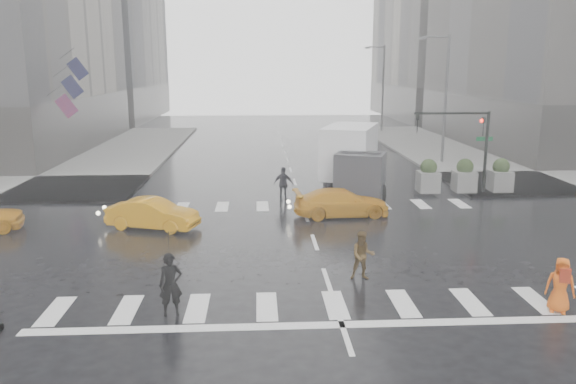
{
  "coord_description": "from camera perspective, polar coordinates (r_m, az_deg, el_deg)",
  "views": [
    {
      "loc": [
        -2.21,
        -21.14,
        6.78
      ],
      "look_at": [
        -0.95,
        2.0,
        1.6
      ],
      "focal_mm": 35.0,
      "sensor_mm": 36.0,
      "label": 1
    }
  ],
  "objects": [
    {
      "name": "sidewalk_ne",
      "position": [
        44.83,
        25.91,
        2.72
      ],
      "size": [
        35.0,
        35.0,
        0.15
      ],
      "primitive_type": "cube",
      "color": "slate",
      "rests_on": "ground"
    },
    {
      "name": "flag_cluster",
      "position": [
        41.69,
        -21.46,
        10.17
      ],
      "size": [
        2.87,
        3.06,
        4.69
      ],
      "color": "#59595B",
      "rests_on": "ground"
    },
    {
      "name": "pedestrian_brown",
      "position": [
        18.44,
        7.6,
        -6.41
      ],
      "size": [
        0.81,
        0.64,
        1.62
      ],
      "primitive_type": "imported",
      "rotation": [
        0.0,
        0.0,
        -0.04
      ],
      "color": "#4D381B",
      "rests_on": "ground"
    },
    {
      "name": "pedestrian_far_a",
      "position": [
        28.85,
        -0.45,
        0.8
      ],
      "size": [
        1.17,
        0.89,
        1.77
      ],
      "primitive_type": "imported",
      "rotation": [
        0.0,
        0.0,
        2.86
      ],
      "color": "black",
      "rests_on": "ground"
    },
    {
      "name": "planter_west",
      "position": [
        31.29,
        14.05,
        1.54
      ],
      "size": [
        1.1,
        1.1,
        1.8
      ],
      "color": "slate",
      "rests_on": "ground"
    },
    {
      "name": "planter_east",
      "position": [
        32.7,
        20.77,
        1.55
      ],
      "size": [
        1.1,
        1.1,
        1.8
      ],
      "color": "slate",
      "rests_on": "ground"
    },
    {
      "name": "street_lamp_near",
      "position": [
        41.31,
        15.56,
        9.6
      ],
      "size": [
        2.15,
        0.22,
        9.0
      ],
      "color": "#59595B",
      "rests_on": "ground"
    },
    {
      "name": "street_lamp_far",
      "position": [
        60.6,
        9.5,
        10.69
      ],
      "size": [
        2.15,
        0.22,
        9.0
      ],
      "color": "#59595B",
      "rests_on": "ground"
    },
    {
      "name": "planter_mid",
      "position": [
        31.94,
        17.48,
        1.55
      ],
      "size": [
        1.1,
        1.1,
        1.8
      ],
      "color": "slate",
      "rests_on": "ground"
    },
    {
      "name": "box_truck",
      "position": [
        31.16,
        6.55,
        3.5
      ],
      "size": [
        2.51,
        6.7,
        3.56
      ],
      "rotation": [
        0.0,
        0.0,
        -0.34
      ],
      "color": "white",
      "rests_on": "ground"
    },
    {
      "name": "pedestrian_far_b",
      "position": [
        30.77,
        4.2,
        1.29
      ],
      "size": [
        1.1,
        1.08,
        1.54
      ],
      "primitive_type": "imported",
      "rotation": [
        0.0,
        0.0,
        2.38
      ],
      "color": "black",
      "rests_on": "ground"
    },
    {
      "name": "pedestrian_orange",
      "position": [
        17.68,
        25.94,
        -8.48
      ],
      "size": [
        0.92,
        0.8,
        1.6
      ],
      "rotation": [
        0.0,
        0.0,
        -0.46
      ],
      "color": "#DE580F",
      "rests_on": "ground"
    },
    {
      "name": "sidewalk_nw",
      "position": [
        42.86,
        -26.89,
        2.22
      ],
      "size": [
        35.0,
        35.0,
        0.15
      ],
      "primitive_type": "cube",
      "color": "slate",
      "rests_on": "ground"
    },
    {
      "name": "taxi_mid",
      "position": [
        24.65,
        -13.58,
        -2.18
      ],
      "size": [
        4.14,
        2.45,
        1.29
      ],
      "primitive_type": "imported",
      "rotation": [
        0.0,
        0.0,
        1.27
      ],
      "color": "orange",
      "rests_on": "ground"
    },
    {
      "name": "ground",
      "position": [
        22.31,
        2.72,
        -5.11
      ],
      "size": [
        120.0,
        120.0,
        0.0
      ],
      "primitive_type": "plane",
      "color": "black",
      "rests_on": "ground"
    },
    {
      "name": "taxi_rear",
      "position": [
        26.08,
        5.44,
        -1.08
      ],
      "size": [
        4.04,
        2.12,
        1.28
      ],
      "primitive_type": "imported",
      "rotation": [
        0.0,
        0.0,
        1.66
      ],
      "color": "orange",
      "rests_on": "ground"
    },
    {
      "name": "road_markings",
      "position": [
        22.31,
        2.72,
        -5.1
      ],
      "size": [
        18.0,
        48.0,
        0.01
      ],
      "primitive_type": null,
      "color": "silver",
      "rests_on": "ground"
    },
    {
      "name": "traffic_signal_pole",
      "position": [
        31.43,
        17.88,
        5.48
      ],
      "size": [
        4.45,
        0.42,
        4.5
      ],
      "color": "black",
      "rests_on": "ground"
    },
    {
      "name": "pedestrian_black",
      "position": [
        15.83,
        -11.94,
        -6.87
      ],
      "size": [
        1.15,
        1.17,
        2.43
      ],
      "rotation": [
        0.0,
        0.0,
        0.22
      ],
      "color": "black",
      "rests_on": "ground"
    }
  ]
}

